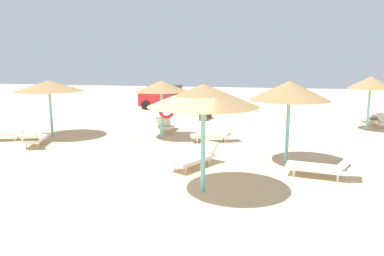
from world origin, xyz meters
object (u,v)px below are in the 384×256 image
parasol_0 (161,87)px  lounger_4 (195,157)px  parked_car (167,98)px  lounger_0 (167,125)px  parasol_2 (371,83)px  lounger_3 (321,167)px  parasol_1 (49,86)px  lounger_1 (35,138)px  bench_0 (205,114)px  parasol_3 (289,91)px  parasol_4 (203,96)px  lounger_7 (371,118)px  lounger_5 (214,134)px

parasol_0 → lounger_4: bearing=-59.9°
parasol_0 → parked_car: size_ratio=0.61×
lounger_0 → lounger_4: bearing=-65.0°
parasol_2 → lounger_3: parasol_2 is taller
parasol_1 → lounger_0: parasol_1 is taller
lounger_1 → bench_0: 9.81m
parasol_2 → parasol_3: bearing=-120.5°
parasol_1 → bench_0: parasol_1 is taller
parasol_2 → parasol_4: size_ratio=0.95×
lounger_7 → parasol_2: bearing=-108.9°
lounger_1 → lounger_3: bearing=-9.5°
parasol_4 → lounger_7: size_ratio=1.42×
parasol_3 → parked_car: bearing=121.6°
parasol_2 → lounger_3: 9.18m
parasol_1 → lounger_0: 5.61m
lounger_5 → parked_car: (-4.97, 10.00, 0.50)m
lounger_4 → parasol_0: bearing=120.1°
parasol_2 → lounger_4: (-7.03, -8.10, -2.02)m
parasol_0 → lounger_0: 2.45m
lounger_7 → bench_0: bearing=-177.4°
parasol_4 → parasol_0: bearing=115.9°
bench_0 → parked_car: size_ratio=0.37×
parasol_4 → lounger_5: parasol_4 is taller
parasol_2 → parasol_1: bearing=-161.4°
lounger_4 → bench_0: (-1.43, 9.66, 0.03)m
parasol_4 → bench_0: size_ratio=1.80×
parasol_0 → lounger_1: 5.57m
parasol_4 → parasol_1: bearing=145.8°
lounger_3 → bench_0: (-5.24, 9.92, 0.02)m
parasol_1 → parked_car: 10.88m
parasol_3 → lounger_5: (-2.87, 2.73, -2.09)m
parked_car → parasol_4: bearing=-70.5°
parasol_0 → parasol_2: parasol_2 is taller
lounger_0 → parasol_2: bearing=14.7°
parasol_1 → parasol_3: (10.20, -2.21, 0.13)m
lounger_1 → bench_0: (5.49, 8.13, 0.03)m
parasol_0 → parasol_2: size_ratio=0.96×
lounger_7 → lounger_5: bearing=-140.8°
parasol_1 → lounger_4: (7.32, -3.28, -1.97)m
lounger_4 → parasol_3: bearing=20.3°
parasol_4 → bench_0: 12.19m
lounger_4 → parked_car: 14.67m
parasol_4 → lounger_4: bearing=107.2°
lounger_4 → lounger_7: bearing=52.6°
parked_car → parasol_0: bearing=-75.0°
parasol_2 → lounger_5: size_ratio=1.34×
parasol_0 → lounger_3: (6.18, -4.34, -1.93)m
lounger_4 → lounger_5: (0.01, 3.80, 0.01)m
parasol_3 → lounger_1: parasol_3 is taller
parasol_4 → lounger_4: (-0.67, 2.16, -2.19)m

